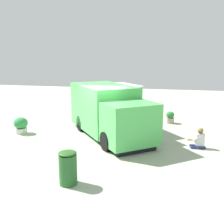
{
  "coord_description": "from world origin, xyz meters",
  "views": [
    {
      "loc": [
        -3.25,
        10.89,
        3.73
      ],
      "look_at": [
        -0.64,
        -0.27,
        1.28
      ],
      "focal_mm": 41.33,
      "sensor_mm": 36.0,
      "label": 1
    }
  ],
  "objects": [
    {
      "name": "food_truck",
      "position": [
        -0.37,
        -0.79,
        1.15
      ],
      "size": [
        5.06,
        5.59,
        2.39
      ],
      "color": "#50C25A",
      "rests_on": "ground_plane"
    },
    {
      "name": "trash_bin",
      "position": [
        -0.35,
        4.25,
        0.52
      ],
      "size": [
        0.55,
        0.55,
        1.04
      ],
      "color": "#245C29",
      "rests_on": "ground_plane"
    },
    {
      "name": "planter_flowering_far",
      "position": [
        3.99,
        -0.13,
        0.43
      ],
      "size": [
        0.68,
        0.68,
        0.81
      ],
      "color": "silver",
      "rests_on": "ground_plane"
    },
    {
      "name": "person_customer",
      "position": [
        -4.45,
        0.09,
        0.36
      ],
      "size": [
        0.81,
        0.52,
        0.88
      ],
      "color": "navy",
      "rests_on": "ground_plane"
    },
    {
      "name": "ground_plane",
      "position": [
        0.0,
        0.0,
        0.0
      ],
      "size": [
        40.0,
        40.0,
        0.0
      ],
      "primitive_type": "plane",
      "color": "#A9B398"
    },
    {
      "name": "planter_flowering_near",
      "position": [
        -3.22,
        -3.91,
        0.34
      ],
      "size": [
        0.48,
        0.48,
        0.68
      ],
      "color": "tan",
      "rests_on": "ground_plane"
    }
  ]
}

